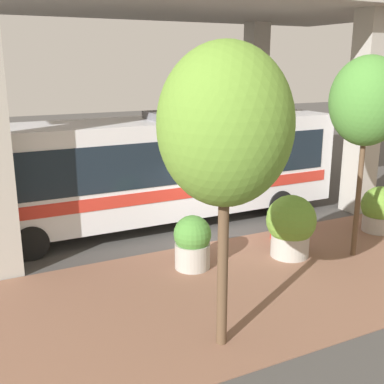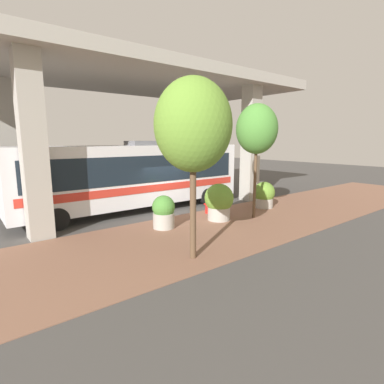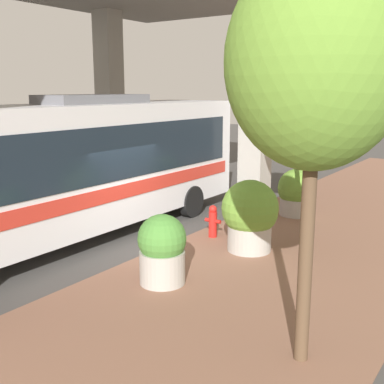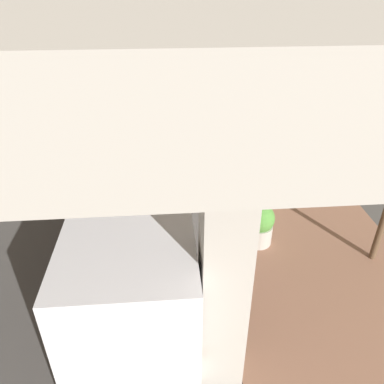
# 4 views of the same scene
# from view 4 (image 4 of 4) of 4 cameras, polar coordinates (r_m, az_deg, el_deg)

# --- Properties ---
(ground_plane) EXTENTS (80.00, 80.00, 0.00)m
(ground_plane) POSITION_cam_4_polar(r_m,az_deg,el_deg) (14.01, 2.45, -3.72)
(ground_plane) COLOR #474442
(ground_plane) RESTS_ON ground
(sidewalk_strip) EXTENTS (6.00, 40.00, 0.02)m
(sidewalk_strip) POSITION_cam_4_polar(r_m,az_deg,el_deg) (14.64, 14.21, -3.03)
(sidewalk_strip) COLOR #845B47
(sidewalk_strip) RESTS_ON ground
(overpass) EXTENTS (9.40, 20.47, 7.77)m
(overpass) POSITION_cam_4_polar(r_m,az_deg,el_deg) (11.74, -18.41, 23.96)
(overpass) COLOR #ADA89E
(overpass) RESTS_ON ground
(bus) EXTENTS (2.70, 12.67, 3.83)m
(bus) POSITION_cam_4_polar(r_m,az_deg,el_deg) (12.01, -7.78, 1.25)
(bus) COLOR silver
(bus) RESTS_ON ground
(fire_hydrant) EXTENTS (0.47, 0.23, 0.91)m
(fire_hydrant) POSITION_cam_4_polar(r_m,az_deg,el_deg) (15.23, 4.12, 1.34)
(fire_hydrant) COLOR red
(fire_hydrant) RESTS_ON ground
(planter_front) EXTENTS (1.23, 1.23, 1.51)m
(planter_front) POSITION_cam_4_polar(r_m,az_deg,el_deg) (18.34, 5.54, 7.64)
(planter_front) COLOR #ADA89E
(planter_front) RESTS_ON ground
(planter_middle) EXTENTS (1.01, 1.01, 1.48)m
(planter_middle) POSITION_cam_4_polar(r_m,az_deg,el_deg) (12.52, 10.10, -4.83)
(planter_middle) COLOR #ADA89E
(planter_middle) RESTS_ON ground
(planter_back) EXTENTS (1.41, 1.41, 1.81)m
(planter_back) POSITION_cam_4_polar(r_m,az_deg,el_deg) (14.89, 9.54, 2.29)
(planter_back) COLOR #ADA89E
(planter_back) RESTS_ON ground
(street_tree_far) EXTENTS (1.99, 1.99, 5.59)m
(street_tree_far) POSITION_cam_4_polar(r_m,az_deg,el_deg) (15.36, 12.21, 16.81)
(street_tree_far) COLOR brown
(street_tree_far) RESTS_ON ground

